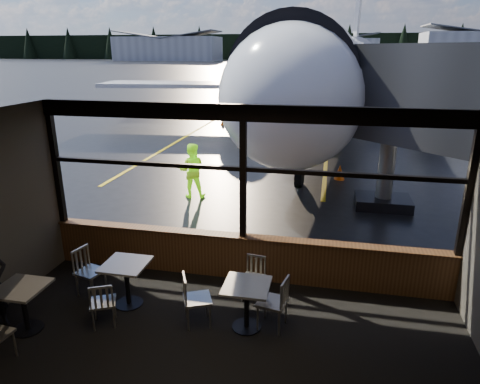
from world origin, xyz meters
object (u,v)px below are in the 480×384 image
(cafe_table_left, at_px, (25,309))
(airliner, at_px, (342,25))
(cone_nose, at_px, (340,172))
(jet_bridge, at_px, (402,119))
(chair_near_e, at_px, (272,302))
(cafe_table_mid, at_px, (127,284))
(chair_near_n, at_px, (253,279))
(chair_mid_w, at_px, (90,272))
(cone_wing, at_px, (223,121))
(chair_near_w, at_px, (197,300))
(cafe_table_near, at_px, (247,306))
(chair_mid_s, at_px, (103,303))
(ground_crew, at_px, (192,171))

(cafe_table_left, bearing_deg, airliner, 76.86)
(cafe_table_left, bearing_deg, cone_nose, 62.71)
(jet_bridge, relative_size, chair_near_e, 12.16)
(cafe_table_mid, relative_size, chair_near_n, 1.01)
(chair_mid_w, bearing_deg, cone_wing, -158.94)
(cafe_table_mid, xyz_separation_m, cone_nose, (3.86, 8.96, -0.15))
(cafe_table_left, relative_size, chair_mid_w, 0.87)
(cafe_table_left, relative_size, chair_near_n, 0.98)
(jet_bridge, bearing_deg, chair_near_e, -111.71)
(cone_wing, bearing_deg, chair_near_e, -73.76)
(airliner, distance_m, chair_near_e, 21.35)
(airliner, distance_m, cone_wing, 8.85)
(jet_bridge, xyz_separation_m, chair_near_w, (-4.04, -7.18, -2.06))
(cone_nose, bearing_deg, chair_near_w, -104.79)
(chair_near_w, height_order, cone_wing, chair_near_w)
(jet_bridge, bearing_deg, chair_near_w, -119.32)
(airliner, relative_size, cafe_table_near, 46.42)
(cafe_table_near, bearing_deg, airliner, 85.90)
(chair_mid_s, distance_m, cone_wing, 20.43)
(airliner, relative_size, chair_mid_s, 44.91)
(chair_near_e, bearing_deg, cone_wing, 27.80)
(cafe_table_near, distance_m, chair_mid_w, 3.10)
(jet_bridge, xyz_separation_m, cafe_table_mid, (-5.44, -6.88, -2.11))
(chair_mid_s, bearing_deg, chair_near_w, -12.69)
(airliner, height_order, chair_near_n, airliner)
(chair_mid_w, bearing_deg, chair_mid_s, 55.14)
(chair_near_n, distance_m, chair_mid_s, 2.64)
(cafe_table_near, bearing_deg, ground_crew, 115.17)
(cone_nose, height_order, cone_wing, cone_nose)
(jet_bridge, relative_size, chair_mid_w, 12.38)
(chair_near_w, bearing_deg, cone_wing, 168.42)
(ground_crew, xyz_separation_m, cone_nose, (4.58, 2.90, -0.59))
(jet_bridge, height_order, chair_mid_s, jet_bridge)
(cafe_table_near, xyz_separation_m, cone_nose, (1.62, 9.20, -0.14))
(chair_mid_w, relative_size, ground_crew, 0.55)
(chair_near_w, relative_size, ground_crew, 0.55)
(cafe_table_mid, height_order, cafe_table_left, cafe_table_mid)
(cafe_table_near, bearing_deg, chair_mid_s, -170.32)
(chair_near_e, xyz_separation_m, cone_nose, (1.21, 9.11, -0.21))
(chair_near_e, bearing_deg, jet_bridge, -10.15)
(chair_near_e, distance_m, chair_near_n, 0.92)
(cafe_table_left, xyz_separation_m, ground_crew, (0.58, 7.11, 0.45))
(chair_near_n, bearing_deg, cafe_table_mid, 24.61)
(chair_near_w, xyz_separation_m, ground_crew, (-2.14, 6.36, 0.39))
(chair_near_n, bearing_deg, chair_mid_s, 37.32)
(chair_near_e, distance_m, ground_crew, 7.08)
(airliner, relative_size, chair_near_n, 45.74)
(cafe_table_left, distance_m, chair_mid_w, 1.31)
(ground_crew, relative_size, cone_nose, 3.20)
(chair_mid_s, bearing_deg, airliner, 54.38)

